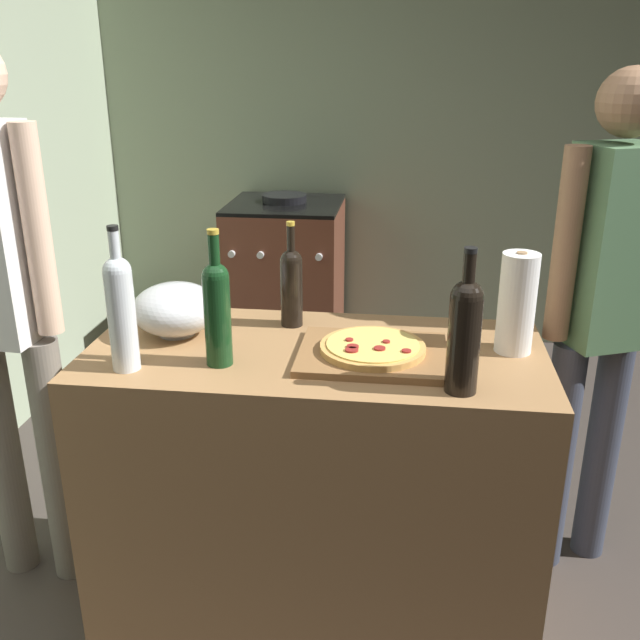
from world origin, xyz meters
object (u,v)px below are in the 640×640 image
mixing_bowl (175,309)px  wine_bottle_dark (291,283)px  pizza (373,347)px  wine_bottle_amber (465,331)px  paper_towel_roll (517,303)px  wine_bottle_green (121,308)px  wine_bottle_clear (217,308)px  stove (286,280)px  person_in_stripes (3,297)px  person_in_red (602,304)px

mixing_bowl → wine_bottle_dark: 0.35m
pizza → mixing_bowl: size_ratio=1.14×
wine_bottle_amber → paper_towel_roll: bearing=59.6°
wine_bottle_green → wine_bottle_clear: bearing=14.5°
wine_bottle_dark → stove: size_ratio=0.34×
person_in_stripes → person_in_red: size_ratio=1.05×
wine_bottle_dark → person_in_red: (0.94, 0.17, -0.08)m
wine_bottle_dark → stove: wine_bottle_dark is taller
wine_bottle_green → stove: bearing=89.0°
wine_bottle_clear → wine_bottle_amber: bearing=-7.7°
pizza → mixing_bowl: bearing=170.0°
wine_bottle_green → wine_bottle_amber: bearing=-1.6°
wine_bottle_green → paper_towel_roll: bearing=13.5°
paper_towel_roll → wine_bottle_amber: 0.31m
wine_bottle_green → person_in_stripes: person_in_stripes is taller
wine_bottle_clear → wine_bottle_green: wine_bottle_green is taller
wine_bottle_amber → wine_bottle_clear: (-0.63, 0.09, -0.00)m
paper_towel_roll → wine_bottle_clear: (-0.79, -0.19, 0.02)m
wine_bottle_green → person_in_stripes: size_ratio=0.22×
pizza → wine_bottle_dark: size_ratio=0.90×
stove → person_in_stripes: size_ratio=0.54×
wine_bottle_amber → stove: (-0.82, 2.22, -0.60)m
wine_bottle_clear → stove: wine_bottle_clear is taller
wine_bottle_clear → wine_bottle_green: size_ratio=0.96×
pizza → person_in_red: person_in_red is taller
paper_towel_roll → stove: bearing=116.7°
stove → person_in_stripes: person_in_stripes is taller
paper_towel_roll → person_in_red: size_ratio=0.17×
paper_towel_roll → pizza: bearing=-165.9°
paper_towel_roll → stove: 2.26m
wine_bottle_amber → wine_bottle_dark: 0.62m
wine_bottle_dark → person_in_red: bearing=10.0°
pizza → wine_bottle_clear: wine_bottle_clear is taller
mixing_bowl → wine_bottle_clear: size_ratio=0.68×
paper_towel_roll → wine_bottle_clear: 0.81m
mixing_bowl → wine_bottle_green: bearing=-102.4°
wine_bottle_green → person_in_red: size_ratio=0.23×
stove → wine_bottle_clear: bearing=-84.8°
wine_bottle_dark → stove: (-0.34, 1.82, -0.57)m
mixing_bowl → wine_bottle_dark: size_ratio=0.78×
wine_bottle_green → person_in_red: 1.43m
paper_towel_roll → wine_bottle_green: 1.05m
stove → person_in_red: size_ratio=0.57×
wine_bottle_dark → wine_bottle_clear: wine_bottle_clear is taller
person_in_stripes → wine_bottle_clear: bearing=-14.3°
stove → person_in_red: person_in_red is taller
paper_towel_roll → wine_bottle_dark: 0.65m
wine_bottle_clear → wine_bottle_green: bearing=-165.5°
wine_bottle_amber → wine_bottle_green: 0.86m
pizza → wine_bottle_green: size_ratio=0.75×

